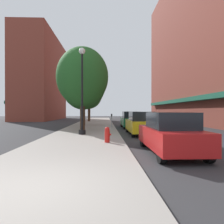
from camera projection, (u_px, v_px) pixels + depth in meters
The scene contains 13 objects.
ground_plane at pixel (129, 127), 22.32m from camera, with size 90.00×90.00×0.00m, color #2D2D30.
sidewalk_slab at pixel (93, 126), 23.17m from camera, with size 4.80×50.00×0.12m, color gray.
building_right_brick at pixel (209, 34), 26.65m from camera, with size 6.80×40.00×23.41m.
building_far_background at pixel (42, 79), 40.71m from camera, with size 6.80×18.00×16.19m.
lamppost at pixel (82, 89), 14.00m from camera, with size 0.48×0.48×5.90m.
fire_hydrant at pixel (107, 135), 10.41m from camera, with size 0.33×0.26×0.79m.
parking_meter_near at pixel (112, 119), 20.02m from camera, with size 0.14×0.09×1.31m.
tree_near at pixel (83, 85), 23.00m from camera, with size 4.93×4.93×7.40m.
tree_mid at pixel (89, 94), 32.00m from camera, with size 4.10×4.10×6.64m.
tree_far at pixel (82, 77), 16.90m from camera, with size 4.26×4.26×6.86m.
car_red at pixel (170, 133), 8.29m from camera, with size 1.80×4.30×1.66m.
car_yellow at pixel (141, 123), 14.89m from camera, with size 1.80×4.30×1.66m.
car_green at pixel (131, 120), 20.68m from camera, with size 1.80×4.30×1.66m.
Camera 1 is at (1.35, -4.23, 1.72)m, focal length 32.94 mm.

